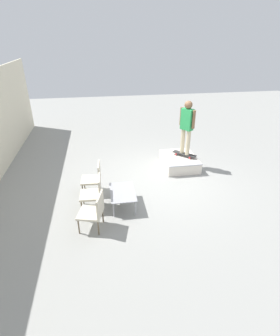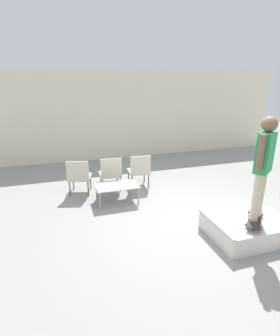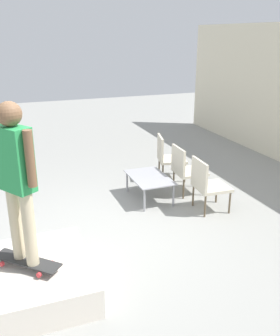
{
  "view_description": "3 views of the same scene",
  "coord_description": "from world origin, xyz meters",
  "px_view_note": "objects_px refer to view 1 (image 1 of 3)",
  "views": [
    {
      "loc": [
        -6.66,
        1.68,
        3.98
      ],
      "look_at": [
        -0.68,
        0.74,
        0.84
      ],
      "focal_mm": 28.0,
      "sensor_mm": 36.0,
      "label": 1
    },
    {
      "loc": [
        -2.23,
        -4.19,
        2.69
      ],
      "look_at": [
        -0.58,
        1.1,
        0.83
      ],
      "focal_mm": 28.0,
      "sensor_mm": 36.0,
      "label": 2
    },
    {
      "loc": [
        4.52,
        -1.05,
        2.76
      ],
      "look_at": [
        -0.51,
        0.86,
        0.82
      ],
      "focal_mm": 40.0,
      "sensor_mm": 36.0,
      "label": 3
    }
  ],
  "objects_px": {
    "coffee_table": "(123,193)",
    "patio_chair_left": "(94,210)",
    "patio_chair_right": "(94,177)",
    "skateboard_on_ramp": "(184,154)",
    "person_skater": "(187,124)",
    "skate_ramp_box": "(179,161)",
    "patio_chair_center": "(94,192)"
  },
  "relations": [
    {
      "from": "coffee_table",
      "to": "patio_chair_left",
      "type": "distance_m",
      "value": 1.06
    },
    {
      "from": "patio_chair_right",
      "to": "coffee_table",
      "type": "bearing_deg",
      "value": 46.3
    },
    {
      "from": "skateboard_on_ramp",
      "to": "person_skater",
      "type": "height_order",
      "value": "person_skater"
    },
    {
      "from": "patio_chair_right",
      "to": "skate_ramp_box",
      "type": "bearing_deg",
      "value": 116.19
    },
    {
      "from": "patio_chair_left",
      "to": "patio_chair_right",
      "type": "relative_size",
      "value": 1.0
    },
    {
      "from": "skateboard_on_ramp",
      "to": "patio_chair_right",
      "type": "xyz_separation_m",
      "value": [
        -1.18,
        2.92,
        0.05
      ]
    },
    {
      "from": "skateboard_on_ramp",
      "to": "patio_chair_right",
      "type": "relative_size",
      "value": 0.8
    },
    {
      "from": "skateboard_on_ramp",
      "to": "patio_chair_center",
      "type": "relative_size",
      "value": 0.8
    },
    {
      "from": "coffee_table",
      "to": "skateboard_on_ramp",
      "type": "bearing_deg",
      "value": -49.02
    },
    {
      "from": "skate_ramp_box",
      "to": "patio_chair_right",
      "type": "relative_size",
      "value": 1.54
    },
    {
      "from": "skate_ramp_box",
      "to": "skateboard_on_ramp",
      "type": "bearing_deg",
      "value": -88.11
    },
    {
      "from": "skate_ramp_box",
      "to": "patio_chair_center",
      "type": "bearing_deg",
      "value": 124.83
    },
    {
      "from": "skateboard_on_ramp",
      "to": "patio_chair_right",
      "type": "bearing_deg",
      "value": 65.97
    },
    {
      "from": "skateboard_on_ramp",
      "to": "patio_chair_right",
      "type": "distance_m",
      "value": 3.15
    },
    {
      "from": "skateboard_on_ramp",
      "to": "patio_chair_left",
      "type": "bearing_deg",
      "value": 86.85
    },
    {
      "from": "patio_chair_center",
      "to": "skateboard_on_ramp",
      "type": "bearing_deg",
      "value": 125.85
    },
    {
      "from": "person_skater",
      "to": "patio_chair_center",
      "type": "height_order",
      "value": "person_skater"
    },
    {
      "from": "patio_chair_left",
      "to": "patio_chair_right",
      "type": "distance_m",
      "value": 1.53
    },
    {
      "from": "patio_chair_right",
      "to": "skateboard_on_ramp",
      "type": "bearing_deg",
      "value": 115.2
    },
    {
      "from": "patio_chair_left",
      "to": "patio_chair_right",
      "type": "height_order",
      "value": "same"
    },
    {
      "from": "skate_ramp_box",
      "to": "patio_chair_left",
      "type": "xyz_separation_m",
      "value": [
        -2.7,
        2.77,
        0.31
      ]
    },
    {
      "from": "person_skater",
      "to": "coffee_table",
      "type": "xyz_separation_m",
      "value": [
        -1.93,
        2.22,
        -1.09
      ]
    },
    {
      "from": "skate_ramp_box",
      "to": "skateboard_on_ramp",
      "type": "relative_size",
      "value": 1.92
    },
    {
      "from": "patio_chair_left",
      "to": "patio_chair_center",
      "type": "relative_size",
      "value": 1.0
    },
    {
      "from": "patio_chair_center",
      "to": "person_skater",
      "type": "bearing_deg",
      "value": 125.85
    },
    {
      "from": "person_skater",
      "to": "patio_chair_right",
      "type": "height_order",
      "value": "person_skater"
    },
    {
      "from": "skateboard_on_ramp",
      "to": "person_skater",
      "type": "bearing_deg",
      "value": -90.96
    },
    {
      "from": "person_skater",
      "to": "patio_chair_right",
      "type": "bearing_deg",
      "value": 78.32
    },
    {
      "from": "patio_chair_center",
      "to": "patio_chair_left",
      "type": "bearing_deg",
      "value": 2.17
    },
    {
      "from": "skateboard_on_ramp",
      "to": "patio_chair_center",
      "type": "xyz_separation_m",
      "value": [
        -1.93,
        2.92,
        0.05
      ]
    },
    {
      "from": "skate_ramp_box",
      "to": "patio_chair_right",
      "type": "xyz_separation_m",
      "value": [
        -1.17,
        2.77,
        0.31
      ]
    },
    {
      "from": "patio_chair_right",
      "to": "patio_chair_center",
      "type": "bearing_deg",
      "value": 3.27
    }
  ]
}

